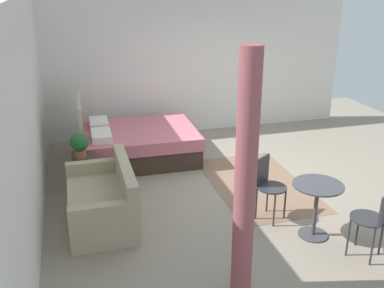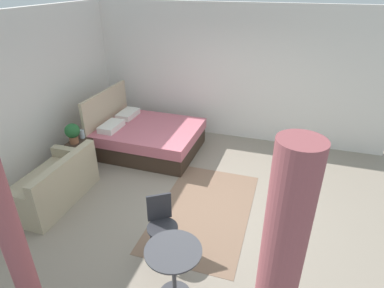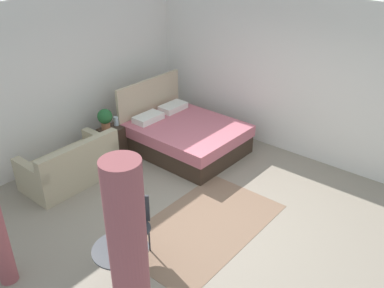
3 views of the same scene
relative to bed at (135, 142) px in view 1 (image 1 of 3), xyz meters
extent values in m
cube|color=gray|center=(-1.41, -1.57, -0.32)|extent=(8.40, 9.33, 0.02)
cube|color=silver|center=(-1.41, 1.60, 1.12)|extent=(8.40, 0.12, 2.86)
cube|color=silver|center=(1.29, -1.57, 1.12)|extent=(0.12, 6.33, 2.86)
cube|color=#7F604C|center=(-1.56, -1.69, -0.30)|extent=(2.36, 1.40, 0.01)
cube|color=#38281E|center=(0.00, -0.08, -0.14)|extent=(1.59, 1.94, 0.34)
cube|color=#C66675|center=(0.00, -0.08, 0.14)|extent=(1.63, 1.98, 0.22)
cube|color=tan|center=(0.01, 0.91, 0.30)|extent=(1.62, 0.08, 1.22)
cube|color=white|center=(-0.33, 0.61, 0.31)|extent=(0.57, 0.33, 0.12)
cube|color=white|center=(0.35, 0.60, 0.31)|extent=(0.57, 0.33, 0.12)
cube|color=tan|center=(-2.04, 0.78, -0.10)|extent=(1.50, 0.84, 0.41)
cube|color=tan|center=(-2.04, 0.43, 0.30)|extent=(1.49, 0.15, 0.39)
cube|color=tan|center=(-1.36, 0.78, 0.20)|extent=(0.14, 0.83, 0.18)
cube|color=tan|center=(-2.72, 0.78, 0.20)|extent=(0.14, 0.83, 0.18)
cube|color=#38281E|center=(-0.96, 0.93, -0.04)|extent=(0.48, 0.36, 0.54)
cylinder|color=#935B3D|center=(-1.06, 0.97, 0.30)|extent=(0.16, 0.16, 0.13)
sphere|color=#235B2D|center=(-1.06, 0.97, 0.48)|extent=(0.27, 0.27, 0.27)
cylinder|color=silver|center=(-0.84, 0.95, 0.31)|extent=(0.09, 0.09, 0.17)
cylinder|color=#3F3F44|center=(-3.13, -1.77, -0.30)|extent=(0.37, 0.37, 0.02)
cylinder|color=#3F3F44|center=(-3.13, -1.77, 0.04)|extent=(0.05, 0.05, 0.70)
cylinder|color=#3F3F44|center=(-3.13, -1.77, 0.40)|extent=(0.62, 0.62, 0.02)
cylinder|color=#2D2D33|center=(-2.80, -1.38, -0.08)|extent=(0.02, 0.02, 0.46)
cylinder|color=#2D2D33|center=(-2.64, -1.62, -0.08)|extent=(0.02, 0.02, 0.46)
cylinder|color=#2D2D33|center=(-2.56, -1.23, -0.08)|extent=(0.02, 0.02, 0.46)
cylinder|color=#2D2D33|center=(-2.41, -1.46, -0.08)|extent=(0.02, 0.02, 0.46)
cylinder|color=#2D2D33|center=(-2.60, -1.42, 0.16)|extent=(0.55, 0.55, 0.02)
cube|color=#2D2D33|center=(-2.46, -1.33, 0.36)|extent=(0.20, 0.28, 0.38)
cylinder|color=#2D2D33|center=(-3.47, -2.16, -0.07)|extent=(0.02, 0.02, 0.48)
cylinder|color=#2D2D33|center=(-3.62, -1.93, -0.07)|extent=(0.02, 0.02, 0.48)
cylinder|color=#2D2D33|center=(-3.70, -2.32, -0.07)|extent=(0.02, 0.02, 0.48)
cylinder|color=#2D2D33|center=(-3.86, -2.08, -0.07)|extent=(0.02, 0.02, 0.48)
cylinder|color=#2D2D33|center=(-3.66, -2.12, 0.18)|extent=(0.55, 0.55, 0.02)
cylinder|color=#994C51|center=(-3.86, -0.50, 0.96)|extent=(0.21, 0.21, 2.54)
camera|label=1|loc=(-7.37, 1.00, 2.76)|focal=41.17mm
camera|label=2|loc=(-5.44, -2.71, 2.98)|focal=29.97mm
camera|label=3|loc=(-5.26, -4.55, 3.50)|focal=38.50mm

